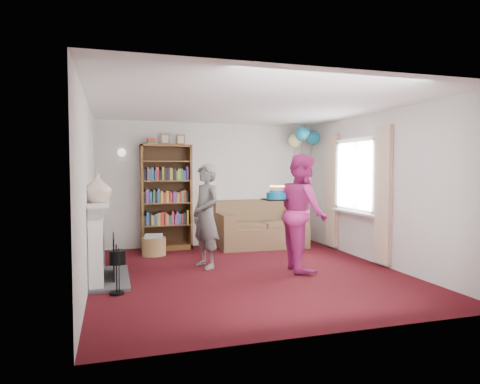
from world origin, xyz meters
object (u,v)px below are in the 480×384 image
object	(u,v)px
person_magenta	(303,212)
person_striped	(206,216)
sofa	(260,229)
bookcase	(166,198)
birthday_cake	(277,196)

from	to	relation	value
person_magenta	person_striped	bearing A→B (deg)	73.82
sofa	person_magenta	xyz separation A→B (m)	(-0.05, -2.12, 0.56)
bookcase	person_striped	xyz separation A→B (m)	(0.41, -1.76, -0.17)
sofa	person_striped	world-z (taller)	person_striped
birthday_cake	sofa	bearing A→B (deg)	78.13
person_magenta	birthday_cake	size ratio (longest dim) A/B	4.48
person_striped	person_magenta	xyz separation A→B (m)	(1.40, -0.58, 0.08)
sofa	person_striped	bearing A→B (deg)	-131.93
person_striped	person_magenta	distance (m)	1.52
person_magenta	bookcase	bearing A→B (deg)	44.19
person_magenta	sofa	bearing A→B (deg)	5.19
sofa	birthday_cake	bearing A→B (deg)	-100.41
sofa	person_magenta	distance (m)	2.19
sofa	person_striped	distance (m)	2.16
person_striped	person_magenta	world-z (taller)	person_magenta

